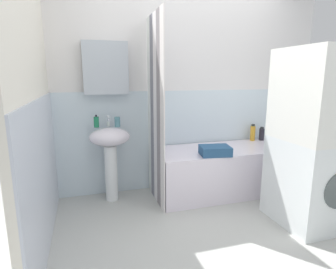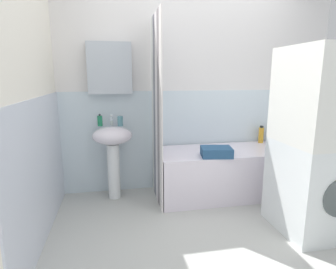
# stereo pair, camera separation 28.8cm
# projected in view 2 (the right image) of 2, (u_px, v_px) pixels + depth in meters

# --- Properties ---
(ground_plane) EXTENTS (4.80, 5.60, 0.04)m
(ground_plane) POSITION_uv_depth(u_px,v_px,m) (227.00, 240.00, 2.42)
(ground_plane) COLOR #B9BAB4
(wall_back_tiled) EXTENTS (3.60, 0.18, 2.40)m
(wall_back_tiled) POSITION_uv_depth(u_px,v_px,m) (186.00, 96.00, 3.39)
(wall_back_tiled) COLOR white
(wall_back_tiled) RESTS_ON ground_plane
(wall_left_tiled) EXTENTS (0.07, 1.81, 2.40)m
(wall_left_tiled) POSITION_uv_depth(u_px,v_px,m) (31.00, 109.00, 2.22)
(wall_left_tiled) COLOR white
(wall_left_tiled) RESTS_ON ground_plane
(sink) EXTENTS (0.44, 0.34, 0.83)m
(sink) POSITION_uv_depth(u_px,v_px,m) (113.00, 146.00, 3.10)
(sink) COLOR white
(sink) RESTS_ON ground_plane
(faucet) EXTENTS (0.03, 0.12, 0.12)m
(faucet) POSITION_uv_depth(u_px,v_px,m) (112.00, 120.00, 3.12)
(faucet) COLOR silver
(faucet) RESTS_ON sink
(soap_dispenser) EXTENTS (0.05, 0.05, 0.14)m
(soap_dispenser) POSITION_uv_depth(u_px,v_px,m) (100.00, 121.00, 3.09)
(soap_dispenser) COLOR #1D784E
(soap_dispenser) RESTS_ON sink
(toothbrush_cup) EXTENTS (0.06, 0.06, 0.11)m
(toothbrush_cup) POSITION_uv_depth(u_px,v_px,m) (120.00, 121.00, 3.10)
(toothbrush_cup) COLOR teal
(toothbrush_cup) RESTS_ON sink
(bathtub) EXTENTS (1.60, 0.68, 0.54)m
(bathtub) POSITION_uv_depth(u_px,v_px,m) (226.00, 172.00, 3.27)
(bathtub) COLOR white
(bathtub) RESTS_ON ground_plane
(shower_curtain) EXTENTS (0.01, 0.68, 2.00)m
(shower_curtain) POSITION_uv_depth(u_px,v_px,m) (157.00, 112.00, 2.97)
(shower_curtain) COLOR white
(shower_curtain) RESTS_ON ground_plane
(body_wash_bottle) EXTENTS (0.07, 0.07, 0.18)m
(body_wash_bottle) POSITION_uv_depth(u_px,v_px,m) (271.00, 136.00, 3.56)
(body_wash_bottle) COLOR #24212D
(body_wash_bottle) RESTS_ON bathtub
(shampoo_bottle) EXTENTS (0.06, 0.06, 0.22)m
(shampoo_bottle) POSITION_uv_depth(u_px,v_px,m) (261.00, 135.00, 3.55)
(shampoo_bottle) COLOR gold
(shampoo_bottle) RESTS_ON bathtub
(towel_folded) EXTENTS (0.35, 0.29, 0.10)m
(towel_folded) POSITION_uv_depth(u_px,v_px,m) (216.00, 152.00, 2.95)
(towel_folded) COLOR #29517B
(towel_folded) RESTS_ON bathtub
(washer_dryer_stack) EXTENTS (0.58, 0.65, 1.62)m
(washer_dryer_stack) POSITION_uv_depth(u_px,v_px,m) (317.00, 143.00, 2.40)
(washer_dryer_stack) COLOR white
(washer_dryer_stack) RESTS_ON ground_plane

